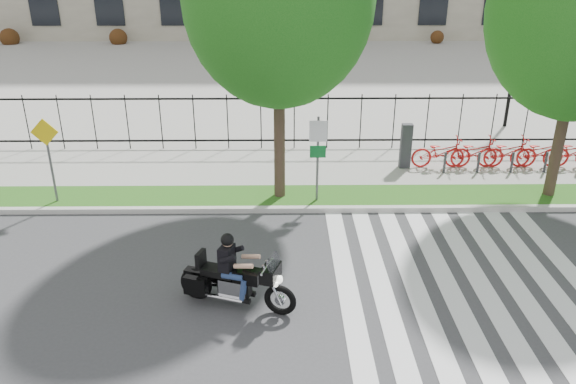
{
  "coord_description": "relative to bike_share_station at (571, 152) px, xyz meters",
  "views": [
    {
      "loc": [
        0.76,
        -10.31,
        6.93
      ],
      "look_at": [
        0.91,
        3.0,
        1.1
      ],
      "focal_mm": 35.0,
      "sensor_mm": 36.0,
      "label": 1
    }
  ],
  "objects": [
    {
      "name": "grass_verge",
      "position": [
        -10.39,
        -2.25,
        -0.6
      ],
      "size": [
        60.0,
        1.5,
        0.15
      ],
      "primitive_type": "cube",
      "color": "#1D5A16",
      "rests_on": "ground"
    },
    {
      "name": "crosswalk_stripes",
      "position": [
        -5.56,
        -7.2,
        -0.66
      ],
      "size": [
        5.7,
        8.0,
        0.01
      ],
      "primitive_type": null,
      "color": "silver",
      "rests_on": "ground"
    },
    {
      "name": "plaza",
      "position": [
        -10.39,
        17.8,
        -0.62
      ],
      "size": [
        80.0,
        34.0,
        0.1
      ],
      "primitive_type": "cube",
      "color": "#A8A69D",
      "rests_on": "ground"
    },
    {
      "name": "sign_pole_warning",
      "position": [
        -16.18,
        -2.62,
        1.07
      ],
      "size": [
        0.78,
        0.09,
        2.49
      ],
      "color": "#59595B",
      "rests_on": "grass_verge"
    },
    {
      "name": "sign_pole_regulatory",
      "position": [
        -8.62,
        -2.62,
        1.07
      ],
      "size": [
        0.5,
        0.09,
        2.5
      ],
      "color": "#59595B",
      "rests_on": "grass_verge"
    },
    {
      "name": "bike_share_station",
      "position": [
        0.0,
        0.0,
        0.0
      ],
      "size": [
        11.16,
        0.88,
        1.5
      ],
      "color": "#2D2D33",
      "rests_on": "sidewalk"
    },
    {
      "name": "ground",
      "position": [
        -10.39,
        -7.2,
        -0.67
      ],
      "size": [
        120.0,
        120.0,
        0.0
      ],
      "primitive_type": "plane",
      "color": "#3B3B3E",
      "rests_on": "ground"
    },
    {
      "name": "curb",
      "position": [
        -10.39,
        -3.1,
        -0.6
      ],
      "size": [
        60.0,
        0.2,
        0.15
      ],
      "primitive_type": "cube",
      "color": "beige",
      "rests_on": "ground"
    },
    {
      "name": "lamp_post_right",
      "position": [
        -0.39,
        4.8,
        2.53
      ],
      "size": [
        1.06,
        0.7,
        4.25
      ],
      "color": "black",
      "rests_on": "ground"
    },
    {
      "name": "sidewalk",
      "position": [
        -10.39,
        0.25,
        -0.6
      ],
      "size": [
        60.0,
        3.5,
        0.15
      ],
      "primitive_type": "cube",
      "color": "#A8A69D",
      "rests_on": "ground"
    },
    {
      "name": "iron_fence",
      "position": [
        -10.39,
        2.0,
        0.48
      ],
      "size": [
        30.0,
        0.06,
        2.0
      ],
      "primitive_type": null,
      "color": "black",
      "rests_on": "sidewalk"
    },
    {
      "name": "motorcycle_rider",
      "position": [
        -10.6,
        -7.63,
        -0.0
      ],
      "size": [
        2.51,
        1.26,
        2.01
      ],
      "color": "black",
      "rests_on": "ground"
    }
  ]
}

